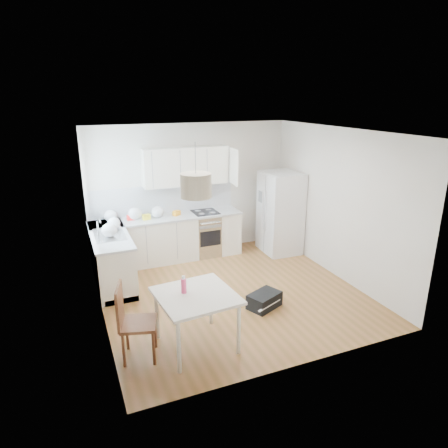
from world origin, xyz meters
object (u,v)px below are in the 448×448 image
at_px(refrigerator, 281,212).
at_px(dining_table, 196,300).
at_px(gym_bag, 264,300).
at_px(dining_chair, 139,322).

distance_m(refrigerator, dining_table, 3.80).
xyz_separation_m(dining_table, gym_bag, (1.32, 0.56, -0.56)).
height_order(refrigerator, dining_chair, refrigerator).
bearing_deg(refrigerator, gym_bag, -123.95).
bearing_deg(gym_bag, dining_chair, 170.15).
height_order(refrigerator, dining_table, refrigerator).
xyz_separation_m(dining_chair, gym_bag, (2.07, 0.51, -0.39)).
relative_size(dining_table, dining_chair, 1.03).
distance_m(dining_chair, gym_bag, 2.16).
distance_m(refrigerator, dining_chair, 4.36).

